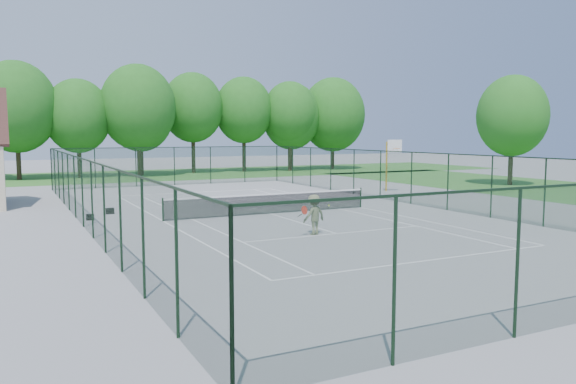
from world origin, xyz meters
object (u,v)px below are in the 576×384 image
tennis_net (270,203)px  sports_bag_a (90,217)px  tennis_player (314,215)px  basketball_goal (391,155)px

tennis_net → sports_bag_a: bearing=167.3°
sports_bag_a → tennis_player: 11.09m
tennis_net → sports_bag_a: (-8.48, 1.92, -0.43)m
tennis_net → sports_bag_a: size_ratio=31.17×
tennis_net → basketball_goal: basketball_goal is taller
basketball_goal → tennis_player: basketball_goal is taller
basketball_goal → sports_bag_a: 21.26m
sports_bag_a → basketball_goal: bearing=21.5°
basketball_goal → tennis_net: bearing=-153.1°
basketball_goal → sports_bag_a: (-20.68, -4.28, -2.43)m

